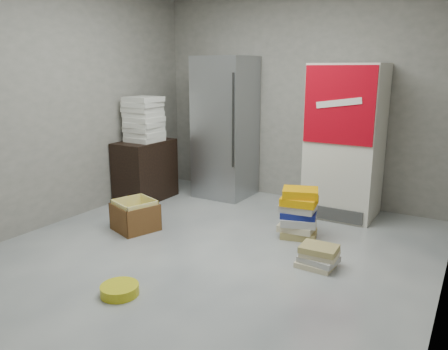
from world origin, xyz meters
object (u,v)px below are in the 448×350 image
wood_shelf (145,170)px  cardboard_box (135,217)px  phonebook_stack_main (299,213)px  steel_fridge (226,128)px  coke_cooler (345,141)px

wood_shelf → cardboard_box: bearing=-55.1°
wood_shelf → phonebook_stack_main: size_ratio=1.51×
cardboard_box → steel_fridge: bearing=104.2°
coke_cooler → phonebook_stack_main: (-0.17, -0.99, -0.64)m
steel_fridge → wood_shelf: (-0.83, -0.73, -0.55)m
coke_cooler → phonebook_stack_main: coke_cooler is taller
steel_fridge → phonebook_stack_main: size_ratio=3.59×
wood_shelf → phonebook_stack_main: (2.31, -0.26, -0.14)m
phonebook_stack_main → coke_cooler: bearing=68.5°
steel_fridge → cardboard_box: size_ratio=3.56×
steel_fridge → phonebook_stack_main: steel_fridge is taller
wood_shelf → cardboard_box: wood_shelf is taller
coke_cooler → cardboard_box: size_ratio=3.37×
coke_cooler → wood_shelf: (-2.48, -0.72, -0.50)m
steel_fridge → cardboard_box: (-0.15, -1.70, -0.81)m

